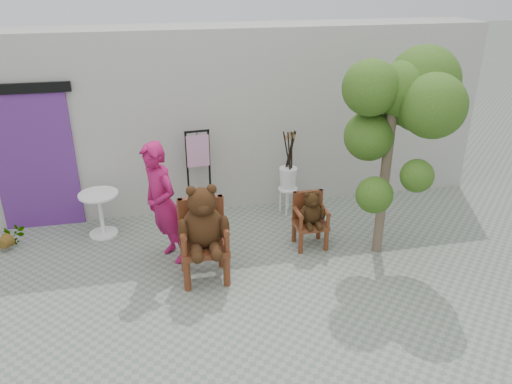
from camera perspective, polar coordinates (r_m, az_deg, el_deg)
ground_plane at (r=6.56m, az=0.50°, el=-11.65°), size 60.00×60.00×0.00m
back_wall at (r=8.68m, az=-3.93°, el=8.60°), size 9.00×1.00×3.00m
doorway at (r=8.41m, az=-23.99°, el=3.56°), size 1.40×0.11×2.33m
chair_big at (r=6.53m, az=-6.06°, el=-4.03°), size 0.66×0.72×1.37m
chair_small at (r=7.41m, az=6.26°, el=-2.53°), size 0.47×0.48×0.90m
person at (r=6.92m, az=-10.51°, el=-1.36°), size 0.70×0.78×1.80m
cafe_table at (r=8.06m, az=-17.36°, el=-1.87°), size 0.60×0.60×0.70m
display_stand at (r=8.23m, az=-6.48°, el=0.81°), size 0.48×0.39×1.51m
stool_bucket at (r=8.33m, az=3.69°, el=1.64°), size 0.32×0.32×1.45m
tree at (r=6.99m, az=17.05°, el=9.88°), size 1.65×1.49×2.95m
potted_plant at (r=8.31m, az=-26.31°, el=-4.61°), size 0.42×0.39×0.37m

